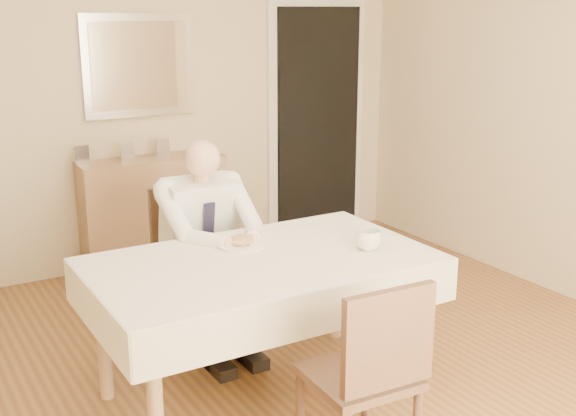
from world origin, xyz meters
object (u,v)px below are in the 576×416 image
sideboard (154,214)px  seated_man (211,238)px  chair_far (192,252)px  chair_near (370,369)px  coffee_mug (368,240)px  dining_table (261,274)px

sideboard → seated_man: bearing=-95.1°
chair_far → seated_man: size_ratio=0.74×
chair_near → coffee_mug: chair_near is taller
chair_near → chair_far: bearing=94.7°
dining_table → chair_far: (-0.00, 0.88, -0.15)m
seated_man → coffee_mug: seated_man is taller
coffee_mug → chair_near: bearing=-125.5°
sideboard → dining_table: bearing=-92.9°
dining_table → coffee_mug: bearing=-17.3°
dining_table → seated_man: seated_man is taller
chair_far → sideboard: 1.23m
coffee_mug → sideboard: size_ratio=0.12×
chair_far → seated_man: 0.34m
seated_man → coffee_mug: 0.94m
chair_near → sideboard: size_ratio=0.83×
coffee_mug → sideboard: sideboard is taller
seated_man → sideboard: seated_man is taller
chair_far → seated_man: seated_man is taller
coffee_mug → seated_man: bearing=125.3°
dining_table → seated_man: 0.59m
dining_table → seated_man: bearing=90.1°
chair_near → coffee_mug: 0.88m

